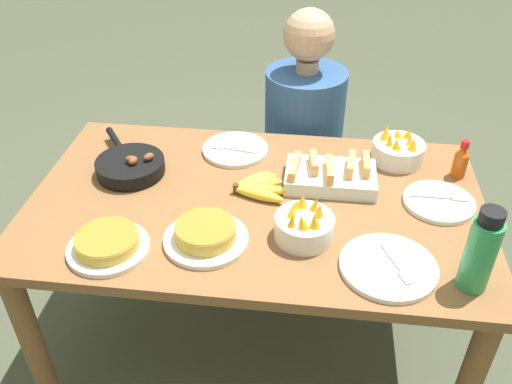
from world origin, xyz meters
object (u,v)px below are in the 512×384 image
at_px(melon_tray, 330,175).
at_px(empty_plate_near_front, 388,267).
at_px(empty_plate_far_right, 439,202).
at_px(hot_sauce_bottle, 461,161).
at_px(fruit_bowl_citrus, 398,150).
at_px(person_figure, 302,160).
at_px(empty_plate_far_left, 235,150).
at_px(frittata_plate_center, 108,244).
at_px(skillet, 130,166).
at_px(banana_bunch, 257,186).
at_px(fruit_bowl_mango, 304,225).
at_px(frittata_plate_side, 206,235).
at_px(water_bottle, 481,252).

height_order(melon_tray, empty_plate_near_front, melon_tray).
bearing_deg(empty_plate_far_right, hot_sauce_bottle, 63.16).
xyz_separation_m(fruit_bowl_citrus, person_figure, (-0.34, 0.35, -0.29)).
bearing_deg(fruit_bowl_citrus, empty_plate_far_right, -65.93).
distance_m(empty_plate_far_left, hot_sauce_bottle, 0.78).
bearing_deg(frittata_plate_center, skillet, 98.62).
height_order(banana_bunch, empty_plate_far_left, banana_bunch).
bearing_deg(empty_plate_far_left, frittata_plate_center, -115.63).
bearing_deg(fruit_bowl_mango, empty_plate_far_left, 121.19).
xyz_separation_m(empty_plate_far_left, fruit_bowl_mango, (0.27, -0.45, 0.04)).
bearing_deg(skillet, fruit_bowl_citrus, -112.91).
bearing_deg(melon_tray, skillet, -178.58).
xyz_separation_m(frittata_plate_side, person_figure, (0.24, 0.86, -0.27)).
distance_m(empty_plate_far_right, fruit_bowl_mango, 0.47).
relative_size(empty_plate_far_left, person_figure, 0.21).
height_order(banana_bunch, melon_tray, melon_tray).
xyz_separation_m(banana_bunch, fruit_bowl_mango, (0.16, -0.21, 0.03)).
xyz_separation_m(empty_plate_near_front, hot_sauce_bottle, (0.27, 0.49, 0.05)).
relative_size(melon_tray, empty_plate_far_right, 1.33).
bearing_deg(empty_plate_near_front, empty_plate_far_left, 132.51).
height_order(banana_bunch, water_bottle, water_bottle).
distance_m(skillet, frittata_plate_center, 0.40).
bearing_deg(fruit_bowl_citrus, water_bottle, -76.81).
xyz_separation_m(banana_bunch, empty_plate_near_front, (0.40, -0.32, -0.01)).
distance_m(empty_plate_near_front, empty_plate_far_left, 0.75).
relative_size(melon_tray, empty_plate_far_left, 1.25).
bearing_deg(empty_plate_far_right, empty_plate_far_left, 161.10).
bearing_deg(hot_sauce_bottle, water_bottle, -96.18).
relative_size(melon_tray, frittata_plate_side, 1.20).
xyz_separation_m(skillet, frittata_plate_center, (0.06, -0.39, -0.00)).
xyz_separation_m(melon_tray, person_figure, (-0.11, 0.52, -0.28)).
bearing_deg(skillet, person_figure, -81.32).
distance_m(banana_bunch, hot_sauce_bottle, 0.69).
height_order(melon_tray, frittata_plate_center, melon_tray).
bearing_deg(person_figure, fruit_bowl_citrus, -45.47).
xyz_separation_m(skillet, fruit_bowl_mango, (0.60, -0.27, 0.02)).
distance_m(banana_bunch, melon_tray, 0.25).
distance_m(melon_tray, empty_plate_near_front, 0.42).
bearing_deg(frittata_plate_center, empty_plate_near_front, 1.45).
bearing_deg(water_bottle, empty_plate_far_left, 140.69).
bearing_deg(melon_tray, frittata_plate_side, -136.03).
xyz_separation_m(frittata_plate_side, fruit_bowl_mango, (0.28, 0.05, 0.02)).
xyz_separation_m(melon_tray, water_bottle, (0.37, -0.42, 0.08)).
relative_size(frittata_plate_side, water_bottle, 1.00).
bearing_deg(empty_plate_near_front, fruit_bowl_citrus, 82.90).
relative_size(skillet, frittata_plate_side, 1.38).
height_order(skillet, empty_plate_far_left, skillet).
relative_size(frittata_plate_center, empty_plate_near_front, 0.87).
bearing_deg(empty_plate_near_front, melon_tray, 112.65).
xyz_separation_m(fruit_bowl_mango, hot_sauce_bottle, (0.50, 0.38, 0.02)).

